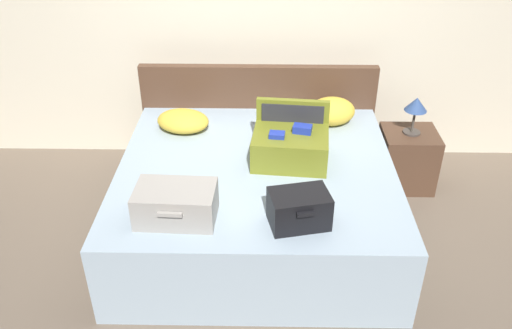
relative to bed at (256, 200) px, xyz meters
The scene contains 11 objects.
ground_plane 0.49m from the bed, 90.00° to the right, with size 12.00×12.00×0.00m, color #6B5B4C.
back_wall 1.61m from the bed, 90.00° to the left, with size 8.00×0.10×2.60m, color beige.
bed is the anchor object (origin of this frame).
headboard 0.97m from the bed, 90.00° to the left, with size 1.97×0.08×0.94m, color #4C3323.
hard_case_large 0.49m from the bed, 21.20° to the left, with size 0.56×0.47×0.38m.
hard_case_medium 0.85m from the bed, 128.22° to the right, with size 0.49×0.34×0.21m.
hard_case_small 0.79m from the bed, 67.73° to the right, with size 0.39×0.30×0.21m.
pillow_near_headboard 0.86m from the bed, 138.29° to the left, with size 0.40×0.29×0.17m, color gold.
pillow_center_head 0.97m from the bed, 48.43° to the left, with size 0.37×0.30×0.21m, color gold.
nightstand 1.41m from the bed, 28.10° to the left, with size 0.44×0.40×0.49m, color #4C3323.
table_lamp 1.48m from the bed, 28.10° to the left, with size 0.18×0.18×0.31m.
Camera 1 is at (0.05, -2.74, 2.55)m, focal length 37.32 mm.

